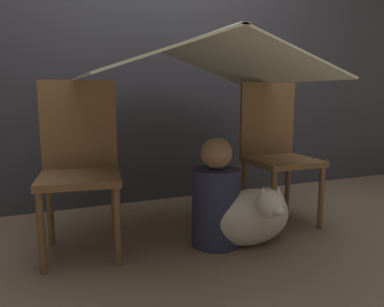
% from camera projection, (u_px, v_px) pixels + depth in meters
% --- Properties ---
extents(ground_plane, '(8.80, 8.80, 0.00)m').
position_uv_depth(ground_plane, '(198.00, 242.00, 2.20)').
color(ground_plane, '#7A6651').
extents(wall_back, '(7.00, 0.05, 2.50)m').
position_uv_depth(wall_back, '(148.00, 43.00, 2.90)').
color(wall_back, '#3D3D47').
rests_on(wall_back, ground_plane).
extents(chair_left, '(0.47, 0.47, 0.94)m').
position_uv_depth(chair_left, '(80.00, 160.00, 2.04)').
color(chair_left, brown).
rests_on(chair_left, ground_plane).
extents(chair_right, '(0.42, 0.42, 0.94)m').
position_uv_depth(chair_right, '(276.00, 147.00, 2.52)').
color(chair_right, brown).
rests_on(chair_right, ground_plane).
extents(sheet_canopy, '(1.29, 1.18, 0.23)m').
position_uv_depth(sheet_canopy, '(192.00, 60.00, 2.12)').
color(sheet_canopy, silver).
extents(person_front, '(0.28, 0.28, 0.62)m').
position_uv_depth(person_front, '(216.00, 200.00, 2.14)').
color(person_front, '#2D3351').
rests_on(person_front, ground_plane).
extents(dog, '(0.50, 0.41, 0.39)m').
position_uv_depth(dog, '(253.00, 216.00, 2.13)').
color(dog, silver).
rests_on(dog, ground_plane).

